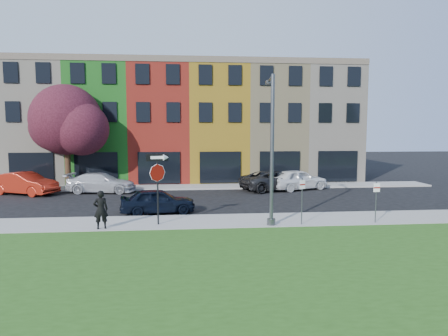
{
  "coord_description": "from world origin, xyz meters",
  "views": [
    {
      "loc": [
        -2.69,
        -16.52,
        4.74
      ],
      "look_at": [
        -0.8,
        4.0,
        2.66
      ],
      "focal_mm": 32.0,
      "sensor_mm": 36.0,
      "label": 1
    }
  ],
  "objects": [
    {
      "name": "parking_sign_b",
      "position": [
        6.45,
        1.89,
        1.39
      ],
      "size": [
        0.32,
        0.08,
        2.01
      ],
      "rotation": [
        0.0,
        0.0,
        0.0
      ],
      "color": "#4B4E51",
      "rests_on": "sidewalk_near"
    },
    {
      "name": "man",
      "position": [
        -6.67,
        1.9,
        1.01
      ],
      "size": [
        0.88,
        0.77,
        1.78
      ],
      "primitive_type": "imported",
      "rotation": [
        0.0,
        0.0,
        3.42
      ],
      "color": "black",
      "rests_on": "sidewalk_near"
    },
    {
      "name": "tree_purple",
      "position": [
        -11.78,
        15.09,
        5.21
      ],
      "size": [
        6.43,
        5.63,
        7.91
      ],
      "color": "black",
      "rests_on": "sidewalk_far"
    },
    {
      "name": "parked_car_red",
      "position": [
        -14.26,
        12.8,
        0.8
      ],
      "size": [
        5.3,
        6.11,
        1.6
      ],
      "primitive_type": "imported",
      "rotation": [
        0.0,
        0.0,
        1.15
      ],
      "color": "maroon",
      "rests_on": "ground"
    },
    {
      "name": "stop_sign",
      "position": [
        -4.12,
        2.5,
        2.53
      ],
      "size": [
        1.03,
        0.3,
        3.4
      ],
      "rotation": [
        0.0,
        0.0,
        0.25
      ],
      "color": "black",
      "rests_on": "sidewalk_near"
    },
    {
      "name": "rowhouse_block",
      "position": [
        -2.5,
        21.18,
        4.99
      ],
      "size": [
        30.0,
        10.12,
        10.0
      ],
      "color": "#B8AF98",
      "rests_on": "ground"
    },
    {
      "name": "parked_car_white",
      "position": [
        5.75,
        13.21,
        0.8
      ],
      "size": [
        5.0,
        5.94,
        1.6
      ],
      "primitive_type": "imported",
      "rotation": [
        0.0,
        0.0,
        1.93
      ],
      "color": "white",
      "rests_on": "ground"
    },
    {
      "name": "sedan_near",
      "position": [
        -4.36,
        5.57,
        0.7
      ],
      "size": [
        2.8,
        4.57,
        1.4
      ],
      "primitive_type": "imported",
      "rotation": [
        0.0,
        0.0,
        1.71
      ],
      "color": "black",
      "rests_on": "ground"
    },
    {
      "name": "ground",
      "position": [
        0.0,
        0.0,
        0.0
      ],
      "size": [
        120.0,
        120.0,
        0.0
      ],
      "primitive_type": "plane",
      "color": "black",
      "rests_on": "ground"
    },
    {
      "name": "parked_car_silver",
      "position": [
        -9.02,
        13.22,
        0.72
      ],
      "size": [
        2.99,
        5.39,
        1.45
      ],
      "primitive_type": "imported",
      "rotation": [
        0.0,
        0.0,
        1.47
      ],
      "color": "#BBBBC1",
      "rests_on": "ground"
    },
    {
      "name": "street_lamp",
      "position": [
        1.29,
        2.13,
        3.7
      ],
      "size": [
        0.56,
        2.58,
        7.09
      ],
      "rotation": [
        0.0,
        0.0,
        -0.1
      ],
      "color": "#4B4E51",
      "rests_on": "sidewalk_near"
    },
    {
      "name": "sidewalk_near",
      "position": [
        2.0,
        3.0,
        0.06
      ],
      "size": [
        40.0,
        3.0,
        0.12
      ],
      "primitive_type": "cube",
      "color": "gray",
      "rests_on": "ground"
    },
    {
      "name": "parked_car_dark",
      "position": [
        3.96,
        13.19,
        0.76
      ],
      "size": [
        6.01,
        7.06,
        1.51
      ],
      "primitive_type": "imported",
      "rotation": [
        0.0,
        0.0,
        1.92
      ],
      "color": "black",
      "rests_on": "ground"
    },
    {
      "name": "sidewalk_far",
      "position": [
        -3.0,
        15.0,
        0.06
      ],
      "size": [
        40.0,
        2.4,
        0.12
      ],
      "primitive_type": "cube",
      "color": "gray",
      "rests_on": "ground"
    },
    {
      "name": "parking_sign_a",
      "position": [
        2.75,
        1.89,
        1.52
      ],
      "size": [
        0.3,
        0.16,
        2.25
      ],
      "rotation": [
        0.0,
        0.0,
        0.39
      ],
      "color": "#4B4E51",
      "rests_on": "sidewalk_near"
    }
  ]
}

